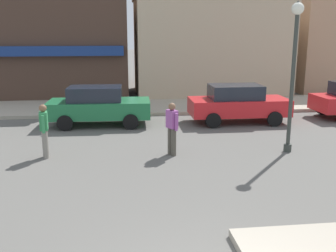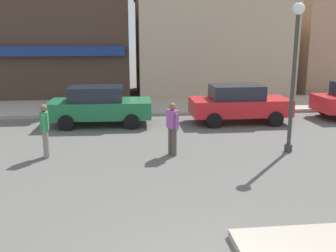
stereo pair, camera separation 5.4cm
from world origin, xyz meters
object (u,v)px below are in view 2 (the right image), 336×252
(lamp_post, at_px, (295,56))
(parked_car_nearest, at_px, (99,105))
(pedestrian_crossing_near, at_px, (45,129))
(pedestrian_crossing_far, at_px, (172,127))
(parked_car_second, at_px, (239,103))

(lamp_post, relative_size, parked_car_nearest, 1.12)
(pedestrian_crossing_near, height_order, pedestrian_crossing_far, same)
(parked_car_second, xyz_separation_m, pedestrian_crossing_near, (-7.02, -3.86, 0.06))
(parked_car_second, bearing_deg, pedestrian_crossing_near, -151.22)
(parked_car_nearest, relative_size, parked_car_second, 1.01)
(pedestrian_crossing_far, bearing_deg, parked_car_second, 51.23)
(parked_car_nearest, relative_size, pedestrian_crossing_near, 2.52)
(parked_car_second, height_order, pedestrian_crossing_far, pedestrian_crossing_far)
(lamp_post, height_order, pedestrian_crossing_far, lamp_post)
(lamp_post, xyz_separation_m, parked_car_nearest, (-6.05, 4.34, -2.15))
(lamp_post, xyz_separation_m, pedestrian_crossing_far, (-3.65, 0.08, -2.09))
(lamp_post, distance_m, pedestrian_crossing_near, 7.71)
(parked_car_nearest, distance_m, pedestrian_crossing_near, 4.29)
(pedestrian_crossing_far, bearing_deg, pedestrian_crossing_near, 176.99)
(lamp_post, bearing_deg, pedestrian_crossing_far, 178.72)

